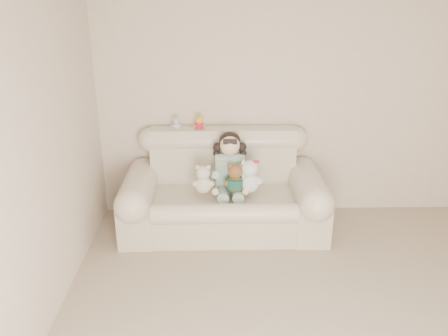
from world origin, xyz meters
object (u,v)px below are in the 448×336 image
at_px(sofa, 224,186).
at_px(cream_teddy, 203,176).
at_px(seated_child, 230,162).
at_px(brown_teddy, 235,176).
at_px(white_cat, 250,173).

xyz_separation_m(sofa, cream_teddy, (-0.21, -0.14, 0.16)).
bearing_deg(seated_child, cream_teddy, -143.50).
bearing_deg(seated_child, brown_teddy, -78.93).
bearing_deg(white_cat, cream_teddy, -164.37).
xyz_separation_m(seated_child, brown_teddy, (0.05, -0.21, -0.06)).
xyz_separation_m(white_cat, cream_teddy, (-0.46, -0.01, -0.03)).
xyz_separation_m(sofa, brown_teddy, (0.11, -0.13, 0.16)).
distance_m(seated_child, cream_teddy, 0.35).
bearing_deg(white_cat, brown_teddy, -163.37).
height_order(brown_teddy, white_cat, white_cat).
distance_m(seated_child, brown_teddy, 0.22).
xyz_separation_m(sofa, seated_child, (0.06, 0.08, 0.23)).
relative_size(sofa, seated_child, 3.24).
relative_size(seated_child, brown_teddy, 1.80).
height_order(sofa, seated_child, seated_child).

